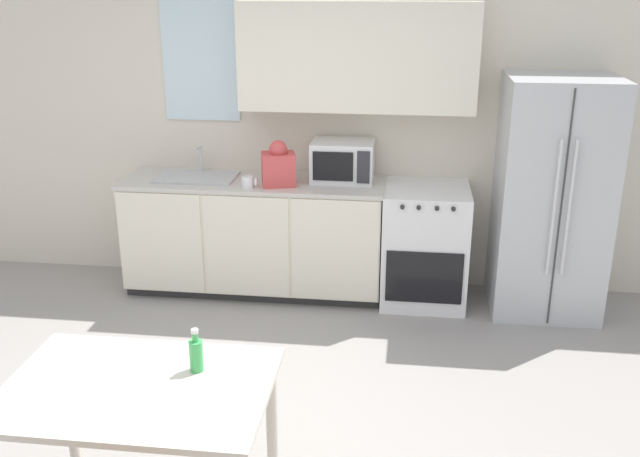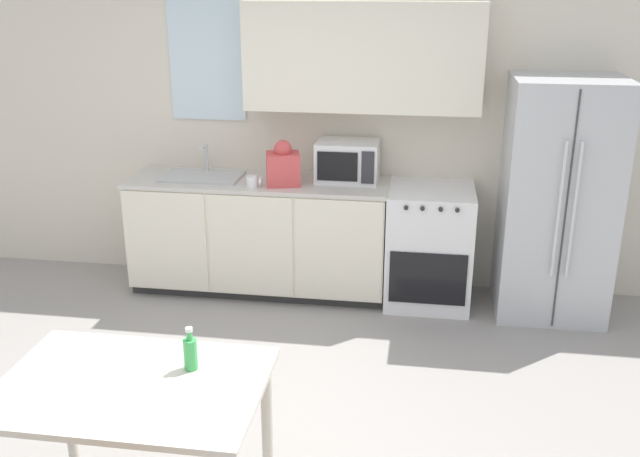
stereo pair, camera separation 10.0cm
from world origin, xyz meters
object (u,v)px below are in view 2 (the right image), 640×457
(refrigerator, at_px, (557,199))
(dining_table, at_px, (133,404))
(coffee_mug, at_px, (253,182))
(microwave, at_px, (348,161))
(drink_bottle, at_px, (190,353))
(oven_range, at_px, (429,246))

(refrigerator, relative_size, dining_table, 1.53)
(refrigerator, bearing_deg, coffee_mug, -175.75)
(dining_table, bearing_deg, coffee_mug, 91.22)
(coffee_mug, distance_m, dining_table, 2.51)
(refrigerator, relative_size, coffee_mug, 14.98)
(microwave, xyz_separation_m, coffee_mug, (-0.68, -0.30, -0.11))
(dining_table, bearing_deg, microwave, 77.31)
(dining_table, xyz_separation_m, drink_bottle, (0.22, 0.15, 0.19))
(oven_range, relative_size, refrigerator, 0.52)
(oven_range, distance_m, dining_table, 2.97)
(microwave, height_order, coffee_mug, microwave)
(coffee_mug, bearing_deg, dining_table, -88.78)
(coffee_mug, relative_size, dining_table, 0.10)
(coffee_mug, relative_size, drink_bottle, 0.57)
(refrigerator, xyz_separation_m, microwave, (-1.57, 0.13, 0.20))
(drink_bottle, bearing_deg, coffee_mug, 96.76)
(oven_range, relative_size, drink_bottle, 4.45)
(refrigerator, distance_m, drink_bottle, 3.18)
(microwave, distance_m, drink_bottle, 2.67)
(coffee_mug, distance_m, drink_bottle, 2.35)
(microwave, distance_m, coffee_mug, 0.75)
(oven_range, bearing_deg, microwave, 170.42)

